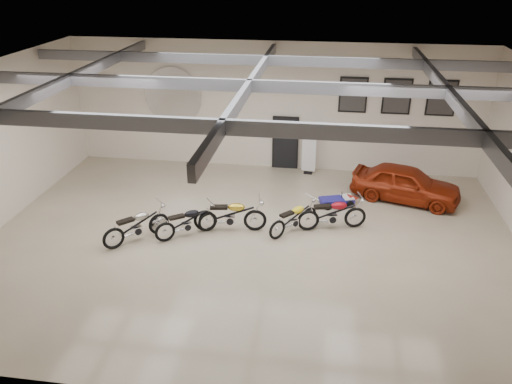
# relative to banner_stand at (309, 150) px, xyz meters

# --- Properties ---
(floor) EXTENTS (16.00, 12.00, 0.01)m
(floor) POSITION_rel_banner_stand_xyz_m (-1.47, -5.50, -1.00)
(floor) COLOR tan
(floor) RESTS_ON ground
(ceiling) EXTENTS (16.00, 12.00, 0.01)m
(ceiling) POSITION_rel_banner_stand_xyz_m (-1.47, -5.50, 4.00)
(ceiling) COLOR gray
(ceiling) RESTS_ON back_wall
(back_wall) EXTENTS (16.00, 0.02, 5.00)m
(back_wall) POSITION_rel_banner_stand_xyz_m (-1.47, 0.50, 1.50)
(back_wall) COLOR beige
(back_wall) RESTS_ON floor
(ceiling_beams) EXTENTS (15.80, 11.80, 0.32)m
(ceiling_beams) POSITION_rel_banner_stand_xyz_m (-1.47, -5.50, 3.75)
(ceiling_beams) COLOR slate
(ceiling_beams) RESTS_ON ceiling
(door) EXTENTS (0.92, 0.08, 2.10)m
(door) POSITION_rel_banner_stand_xyz_m (-0.97, 0.45, 0.05)
(door) COLOR black
(door) RESTS_ON back_wall
(logo_plaque) EXTENTS (2.30, 0.06, 1.16)m
(logo_plaque) POSITION_rel_banner_stand_xyz_m (-5.47, 0.45, 1.80)
(logo_plaque) COLOR silver
(logo_plaque) RESTS_ON back_wall
(poster_left) EXTENTS (1.05, 0.08, 1.35)m
(poster_left) POSITION_rel_banner_stand_xyz_m (1.53, 0.46, 2.10)
(poster_left) COLOR black
(poster_left) RESTS_ON back_wall
(poster_mid) EXTENTS (1.05, 0.08, 1.35)m
(poster_mid) POSITION_rel_banner_stand_xyz_m (3.13, 0.46, 2.10)
(poster_mid) COLOR black
(poster_mid) RESTS_ON back_wall
(poster_right) EXTENTS (1.05, 0.08, 1.35)m
(poster_right) POSITION_rel_banner_stand_xyz_m (4.73, 0.46, 2.10)
(poster_right) COLOR black
(poster_right) RESTS_ON back_wall
(oil_sign) EXTENTS (0.72, 0.10, 0.72)m
(oil_sign) POSITION_rel_banner_stand_xyz_m (0.43, 0.45, 0.70)
(oil_sign) COLOR white
(oil_sign) RESTS_ON back_wall
(banner_stand) EXTENTS (0.56, 0.27, 2.00)m
(banner_stand) POSITION_rel_banner_stand_xyz_m (0.00, 0.00, 0.00)
(banner_stand) COLOR white
(banner_stand) RESTS_ON floor
(motorcycle_silver) EXTENTS (1.93, 1.95, 1.09)m
(motorcycle_silver) POSITION_rel_banner_stand_xyz_m (-4.86, -5.93, -0.46)
(motorcycle_silver) COLOR silver
(motorcycle_silver) RESTS_ON floor
(motorcycle_black) EXTENTS (1.96, 1.64, 1.02)m
(motorcycle_black) POSITION_rel_banner_stand_xyz_m (-3.45, -5.44, -0.49)
(motorcycle_black) COLOR silver
(motorcycle_black) RESTS_ON floor
(motorcycle_gold) EXTENTS (2.30, 1.03, 1.16)m
(motorcycle_gold) POSITION_rel_banner_stand_xyz_m (-2.20, -4.92, -0.42)
(motorcycle_gold) COLOR silver
(motorcycle_gold) RESTS_ON floor
(motorcycle_yellow) EXTENTS (1.74, 1.82, 1.00)m
(motorcycle_yellow) POSITION_rel_banner_stand_xyz_m (-0.24, -4.71, -0.50)
(motorcycle_yellow) COLOR silver
(motorcycle_yellow) RESTS_ON floor
(motorcycle_red) EXTENTS (2.26, 1.22, 1.12)m
(motorcycle_red) POSITION_rel_banner_stand_xyz_m (0.94, -4.35, -0.44)
(motorcycle_red) COLOR silver
(motorcycle_red) RESTS_ON floor
(go_kart) EXTENTS (1.56, 1.09, 0.52)m
(go_kart) POSITION_rel_banner_stand_xyz_m (1.22, -2.63, -0.74)
(go_kart) COLOR navy
(go_kart) RESTS_ON floor
(vintage_car) EXTENTS (2.51, 3.98, 1.26)m
(vintage_car) POSITION_rel_banner_stand_xyz_m (3.47, -1.89, -0.37)
(vintage_car) COLOR maroon
(vintage_car) RESTS_ON floor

